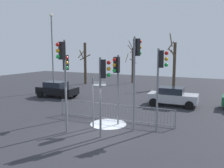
# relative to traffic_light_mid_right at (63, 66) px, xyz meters

# --- Properties ---
(ground_plane) EXTENTS (60.00, 60.00, 0.00)m
(ground_plane) POSITION_rel_traffic_light_mid_right_xyz_m (1.40, 0.55, -3.57)
(ground_plane) COLOR #2D2D33
(traffic_light_mid_right) EXTENTS (0.37, 0.55, 4.88)m
(traffic_light_mid_right) POSITION_rel_traffic_light_mid_right_xyz_m (0.00, 0.00, 0.00)
(traffic_light_mid_right) COLOR slate
(traffic_light_mid_right) RESTS_ON ground
(traffic_light_rear_left) EXTENTS (0.56, 0.35, 4.45)m
(traffic_light_rear_left) POSITION_rel_traffic_light_mid_right_xyz_m (4.46, 2.44, -0.31)
(traffic_light_rear_left) COLOR slate
(traffic_light_rear_left) RESTS_ON ground
(traffic_light_foreground_right) EXTENTS (0.53, 0.40, 4.01)m
(traffic_light_foreground_right) POSITION_rel_traffic_light_mid_right_xyz_m (2.19, 0.30, -0.63)
(traffic_light_foreground_right) COLOR slate
(traffic_light_foreground_right) RESTS_ON ground
(traffic_light_rear_right) EXTENTS (0.38, 0.54, 5.06)m
(traffic_light_rear_right) POSITION_rel_traffic_light_mid_right_xyz_m (3.23, 2.04, 0.12)
(traffic_light_rear_right) COLOR slate
(traffic_light_rear_right) RESTS_ON ground
(traffic_light_foreground_left) EXTENTS (0.34, 0.57, 4.09)m
(traffic_light_foreground_left) POSITION_rel_traffic_light_mid_right_xyz_m (1.95, 2.39, -0.57)
(traffic_light_foreground_left) COLOR slate
(traffic_light_foreground_left) RESTS_ON ground
(traffic_light_mid_left) EXTENTS (0.48, 0.45, 4.17)m
(traffic_light_mid_left) POSITION_rel_traffic_light_mid_right_xyz_m (-1.26, 1.90, -0.51)
(traffic_light_mid_left) COLOR slate
(traffic_light_mid_left) RESTS_ON ground
(direction_sign_post) EXTENTS (0.74, 0.34, 2.87)m
(direction_sign_post) POSITION_rel_traffic_light_mid_right_xyz_m (0.98, 1.46, -1.96)
(direction_sign_post) COLOR slate
(direction_sign_post) RESTS_ON ground
(pedestrian_guard_railing) EXTENTS (7.60, 0.47, 1.07)m
(pedestrian_guard_railing) POSITION_rel_traffic_light_mid_right_xyz_m (1.40, 3.07, -3.02)
(pedestrian_guard_railing) COLOR slate
(pedestrian_guard_railing) RESTS_ON ground
(car_black_far) EXTENTS (3.87, 2.06, 1.47)m
(car_black_far) POSITION_rel_traffic_light_mid_right_xyz_m (-6.71, 7.65, -2.80)
(car_black_far) COLOR black
(car_black_far) RESTS_ON ground
(car_silver_mid) EXTENTS (3.87, 2.05, 1.47)m
(car_silver_mid) POSITION_rel_traffic_light_mid_right_xyz_m (3.79, 8.91, -2.80)
(car_silver_mid) COLOR #B2B5BA
(car_silver_mid) RESTS_ON ground
(street_lamp) EXTENTS (0.36, 0.36, 8.16)m
(street_lamp) POSITION_rel_traffic_light_mid_right_xyz_m (-9.03, 9.95, 1.31)
(street_lamp) COLOR slate
(street_lamp) RESTS_ON ground
(bare_tree_left) EXTENTS (1.65, 1.60, 5.72)m
(bare_tree_left) POSITION_rel_traffic_light_mid_right_xyz_m (-4.09, 20.32, -0.92)
(bare_tree_left) COLOR #473828
(bare_tree_left) RESTS_ON ground
(bare_tree_centre) EXTENTS (1.05, 1.54, 6.39)m
(bare_tree_centre) POSITION_rel_traffic_light_mid_right_xyz_m (1.88, 18.58, -0.66)
(bare_tree_centre) COLOR #473828
(bare_tree_centre) RESTS_ON ground
(bare_tree_right) EXTENTS (1.30, 1.80, 5.40)m
(bare_tree_right) POSITION_rel_traffic_light_mid_right_xyz_m (-9.34, 16.70, -0.77)
(bare_tree_right) COLOR #473828
(bare_tree_right) RESTS_ON ground
(snow_patch_kerb) EXTENTS (2.15, 2.15, 0.01)m
(snow_patch_kerb) POSITION_rel_traffic_light_mid_right_xyz_m (1.42, 2.34, -3.56)
(snow_patch_kerb) COLOR white
(snow_patch_kerb) RESTS_ON ground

